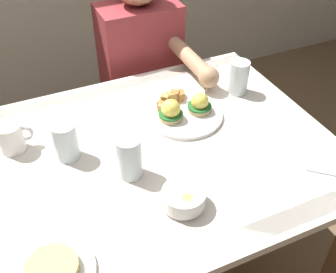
{
  "coord_description": "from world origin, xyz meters",
  "views": [
    {
      "loc": [
        -0.33,
        -0.9,
        1.6
      ],
      "look_at": [
        0.08,
        0.0,
        0.78
      ],
      "focal_mm": 43.81,
      "sensor_mm": 36.0,
      "label": 1
    }
  ],
  "objects_px": {
    "dining_table": "(147,177)",
    "fruit_bowl": "(184,198)",
    "eggs_benedict_plate": "(183,110)",
    "side_plate": "(53,271)",
    "coffee_mug": "(11,137)",
    "diner_person": "(144,72)",
    "water_glass_near": "(130,160)",
    "water_glass_far": "(238,79)",
    "water_glass_extra": "(66,143)"
  },
  "relations": [
    {
      "from": "dining_table",
      "to": "water_glass_near",
      "type": "distance_m",
      "value": 0.19
    },
    {
      "from": "coffee_mug",
      "to": "water_glass_far",
      "type": "height_order",
      "value": "water_glass_far"
    },
    {
      "from": "coffee_mug",
      "to": "diner_person",
      "type": "bearing_deg",
      "value": 34.48
    },
    {
      "from": "dining_table",
      "to": "side_plate",
      "type": "height_order",
      "value": "side_plate"
    },
    {
      "from": "side_plate",
      "to": "dining_table",
      "type": "bearing_deg",
      "value": 40.68
    },
    {
      "from": "water_glass_near",
      "to": "coffee_mug",
      "type": "bearing_deg",
      "value": 139.09
    },
    {
      "from": "eggs_benedict_plate",
      "to": "diner_person",
      "type": "bearing_deg",
      "value": 85.16
    },
    {
      "from": "eggs_benedict_plate",
      "to": "water_glass_far",
      "type": "bearing_deg",
      "value": 11.84
    },
    {
      "from": "eggs_benedict_plate",
      "to": "diner_person",
      "type": "distance_m",
      "value": 0.49
    },
    {
      "from": "water_glass_near",
      "to": "side_plate",
      "type": "xyz_separation_m",
      "value": [
        -0.28,
        -0.24,
        -0.04
      ]
    },
    {
      "from": "fruit_bowl",
      "to": "water_glass_extra",
      "type": "xyz_separation_m",
      "value": [
        -0.24,
        0.33,
        0.02
      ]
    },
    {
      "from": "water_glass_far",
      "to": "side_plate",
      "type": "distance_m",
      "value": 0.93
    },
    {
      "from": "fruit_bowl",
      "to": "diner_person",
      "type": "relative_size",
      "value": 0.11
    },
    {
      "from": "fruit_bowl",
      "to": "water_glass_near",
      "type": "distance_m",
      "value": 0.2
    },
    {
      "from": "fruit_bowl",
      "to": "water_glass_far",
      "type": "distance_m",
      "value": 0.6
    },
    {
      "from": "dining_table",
      "to": "water_glass_near",
      "type": "height_order",
      "value": "water_glass_near"
    },
    {
      "from": "diner_person",
      "to": "side_plate",
      "type": "bearing_deg",
      "value": -122.91
    },
    {
      "from": "eggs_benedict_plate",
      "to": "fruit_bowl",
      "type": "xyz_separation_m",
      "value": [
        -0.18,
        -0.37,
        0.01
      ]
    },
    {
      "from": "eggs_benedict_plate",
      "to": "water_glass_extra",
      "type": "xyz_separation_m",
      "value": [
        -0.41,
        -0.04,
        0.03
      ]
    },
    {
      "from": "water_glass_near",
      "to": "water_glass_extra",
      "type": "height_order",
      "value": "water_glass_near"
    },
    {
      "from": "water_glass_far",
      "to": "dining_table",
      "type": "bearing_deg",
      "value": -158.2
    },
    {
      "from": "side_plate",
      "to": "diner_person",
      "type": "bearing_deg",
      "value": 57.09
    },
    {
      "from": "fruit_bowl",
      "to": "water_glass_extra",
      "type": "height_order",
      "value": "water_glass_extra"
    },
    {
      "from": "side_plate",
      "to": "coffee_mug",
      "type": "bearing_deg",
      "value": 91.82
    },
    {
      "from": "dining_table",
      "to": "fruit_bowl",
      "type": "xyz_separation_m",
      "value": [
        0.01,
        -0.24,
        0.14
      ]
    },
    {
      "from": "side_plate",
      "to": "diner_person",
      "type": "distance_m",
      "value": 1.08
    },
    {
      "from": "fruit_bowl",
      "to": "water_glass_near",
      "type": "bearing_deg",
      "value": 117.08
    },
    {
      "from": "dining_table",
      "to": "water_glass_far",
      "type": "relative_size",
      "value": 9.48
    },
    {
      "from": "eggs_benedict_plate",
      "to": "water_glass_near",
      "type": "bearing_deg",
      "value": -144.04
    },
    {
      "from": "dining_table",
      "to": "diner_person",
      "type": "xyz_separation_m",
      "value": [
        0.23,
        0.6,
        0.02
      ]
    },
    {
      "from": "side_plate",
      "to": "diner_person",
      "type": "xyz_separation_m",
      "value": [
        0.59,
        0.91,
        -0.1
      ]
    },
    {
      "from": "dining_table",
      "to": "water_glass_extra",
      "type": "distance_m",
      "value": 0.29
    },
    {
      "from": "side_plate",
      "to": "water_glass_near",
      "type": "bearing_deg",
      "value": 40.23
    },
    {
      "from": "dining_table",
      "to": "water_glass_near",
      "type": "relative_size",
      "value": 8.96
    },
    {
      "from": "coffee_mug",
      "to": "water_glass_near",
      "type": "relative_size",
      "value": 0.83
    },
    {
      "from": "eggs_benedict_plate",
      "to": "water_glass_extra",
      "type": "distance_m",
      "value": 0.42
    },
    {
      "from": "fruit_bowl",
      "to": "diner_person",
      "type": "bearing_deg",
      "value": 75.54
    },
    {
      "from": "fruit_bowl",
      "to": "eggs_benedict_plate",
      "type": "bearing_deg",
      "value": 64.23
    },
    {
      "from": "eggs_benedict_plate",
      "to": "water_glass_near",
      "type": "xyz_separation_m",
      "value": [
        -0.27,
        -0.19,
        0.03
      ]
    },
    {
      "from": "dining_table",
      "to": "water_glass_far",
      "type": "distance_m",
      "value": 0.51
    },
    {
      "from": "fruit_bowl",
      "to": "side_plate",
      "type": "xyz_separation_m",
      "value": [
        -0.37,
        -0.06,
        -0.02
      ]
    },
    {
      "from": "water_glass_extra",
      "to": "water_glass_far",
      "type": "bearing_deg",
      "value": 7.94
    },
    {
      "from": "dining_table",
      "to": "fruit_bowl",
      "type": "height_order",
      "value": "fruit_bowl"
    },
    {
      "from": "water_glass_far",
      "to": "eggs_benedict_plate",
      "type": "bearing_deg",
      "value": -168.16
    },
    {
      "from": "eggs_benedict_plate",
      "to": "water_glass_far",
      "type": "relative_size",
      "value": 2.13
    },
    {
      "from": "water_glass_near",
      "to": "diner_person",
      "type": "height_order",
      "value": "diner_person"
    },
    {
      "from": "fruit_bowl",
      "to": "diner_person",
      "type": "distance_m",
      "value": 0.88
    },
    {
      "from": "fruit_bowl",
      "to": "water_glass_near",
      "type": "xyz_separation_m",
      "value": [
        -0.09,
        0.17,
        0.03
      ]
    },
    {
      "from": "water_glass_near",
      "to": "water_glass_far",
      "type": "height_order",
      "value": "water_glass_near"
    },
    {
      "from": "coffee_mug",
      "to": "water_glass_near",
      "type": "distance_m",
      "value": 0.39
    }
  ]
}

